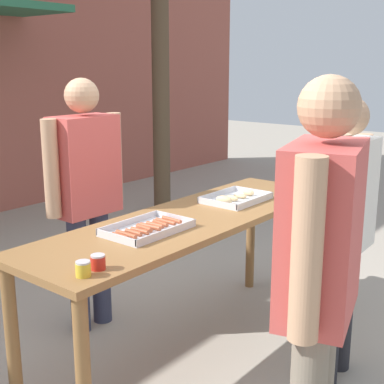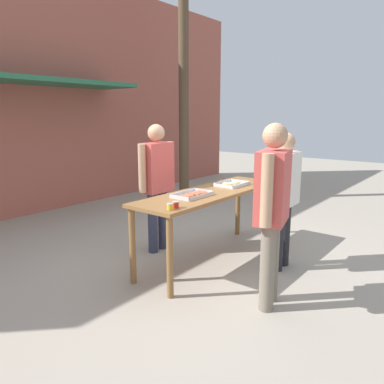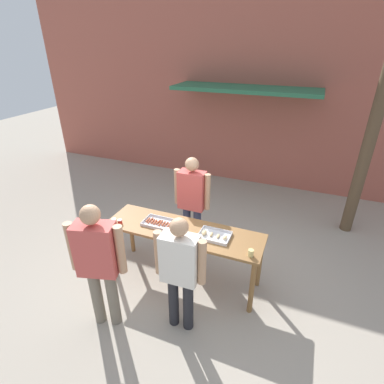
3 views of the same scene
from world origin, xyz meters
name	(u,v)px [view 2 (image 2 of 3)]	position (x,y,z in m)	size (l,w,h in m)	color
ground_plane	(211,259)	(0.00, 0.00, 0.00)	(24.00, 24.00, 0.00)	#A39989
building_facade_back	(34,91)	(0.00, 3.98, 2.26)	(12.00, 1.11, 4.50)	#A85647
serving_table	(211,200)	(0.00, 0.00, 0.79)	(2.33, 0.68, 0.91)	brown
food_tray_sausages	(192,195)	(-0.39, 0.00, 0.92)	(0.48, 0.30, 0.04)	silver
food_tray_buns	(231,184)	(0.46, 0.00, 0.92)	(0.44, 0.32, 0.07)	silver
condiment_jar_mustard	(170,207)	(-1.03, -0.22, 0.94)	(0.07, 0.07, 0.07)	gold
condiment_jar_ketchup	(176,205)	(-0.94, -0.21, 0.94)	(0.07, 0.07, 0.07)	#B22319
beer_cup	(266,178)	(1.03, -0.22, 0.95)	(0.07, 0.07, 0.09)	#DBC67A
person_server_behind_table	(157,177)	(-0.17, 0.77, 1.02)	(0.63, 0.24, 1.72)	#333851
person_customer_holding_hotdog	(272,201)	(-0.61, -1.13, 1.05)	(0.67, 0.38, 1.77)	#756B5B
person_customer_with_cup	(284,190)	(0.31, -0.82, 0.97)	(0.64, 0.26, 1.64)	#232328
utility_pole	(184,60)	(2.44, 2.45, 2.93)	(1.10, 0.21, 5.69)	brown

